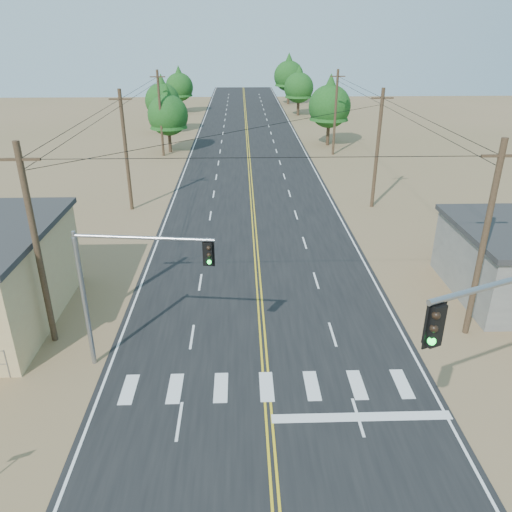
{
  "coord_description": "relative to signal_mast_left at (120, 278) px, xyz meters",
  "views": [
    {
      "loc": [
        -1.01,
        -9.46,
        14.32
      ],
      "look_at": [
        -0.27,
        14.17,
        3.5
      ],
      "focal_mm": 35.0,
      "sensor_mm": 36.0,
      "label": 1
    }
  ],
  "objects": [
    {
      "name": "tree_right_near",
      "position": [
        16.97,
        47.77,
        1.05
      ],
      "size": [
        5.48,
        5.48,
        9.14
      ],
      "color": "#3F2D1E",
      "rests_on": "ground"
    },
    {
      "name": "utility_pole_left_near",
      "position": [
        -4.25,
        2.22,
        0.58
      ],
      "size": [
        1.8,
        0.3,
        10.0
      ],
      "color": "#4C3826",
      "rests_on": "ground"
    },
    {
      "name": "tree_left_mid",
      "position": [
        -6.11,
        57.12,
        0.61
      ],
      "size": [
        5.05,
        5.05,
        8.42
      ],
      "color": "#3F2D1E",
      "rests_on": "ground"
    },
    {
      "name": "tree_right_mid",
      "position": [
        15.71,
        72.94,
        0.75
      ],
      "size": [
        5.19,
        5.19,
        8.65
      ],
      "color": "#3F2D1E",
      "rests_on": "ground"
    },
    {
      "name": "signal_mast_left",
      "position": [
        0.0,
        0.0,
        0.0
      ],
      "size": [
        6.01,
        1.05,
        6.65
      ],
      "rotation": [
        0.0,
        0.0,
        -0.12
      ],
      "color": "gray",
      "rests_on": "ground"
    },
    {
      "name": "utility_pole_left_far",
      "position": [
        -4.25,
        42.22,
        0.58
      ],
      "size": [
        1.8,
        0.3,
        10.0
      ],
      "color": "#4C3826",
      "rests_on": "ground"
    },
    {
      "name": "road",
      "position": [
        6.25,
        20.22,
        -4.53
      ],
      "size": [
        15.0,
        200.0,
        0.02
      ],
      "primitive_type": "cube",
      "color": "black",
      "rests_on": "ground"
    },
    {
      "name": "utility_pole_right_far",
      "position": [
        16.75,
        42.22,
        0.58
      ],
      "size": [
        1.8,
        0.3,
        10.0
      ],
      "color": "#4C3826",
      "rests_on": "ground"
    },
    {
      "name": "utility_pole_right_near",
      "position": [
        16.75,
        2.22,
        0.58
      ],
      "size": [
        1.8,
        0.3,
        10.0
      ],
      "color": "#4C3826",
      "rests_on": "ground"
    },
    {
      "name": "tree_left_far",
      "position": [
        -5.74,
        76.54,
        0.55
      ],
      "size": [
        4.99,
        4.99,
        8.32
      ],
      "color": "#3F2D1E",
      "rests_on": "ground"
    },
    {
      "name": "tree_left_near",
      "position": [
        -3.66,
        44.3,
        0.53
      ],
      "size": [
        4.97,
        4.97,
        8.28
      ],
      "color": "#3F2D1E",
      "rests_on": "ground"
    },
    {
      "name": "utility_pole_left_mid",
      "position": [
        -4.25,
        22.22,
        0.58
      ],
      "size": [
        1.8,
        0.3,
        10.0
      ],
      "color": "#4C3826",
      "rests_on": "ground"
    },
    {
      "name": "utility_pole_right_mid",
      "position": [
        16.75,
        22.22,
        0.58
      ],
      "size": [
        1.8,
        0.3,
        10.0
      ],
      "color": "#4C3826",
      "rests_on": "ground"
    },
    {
      "name": "tree_right_far",
      "position": [
        15.25,
        87.7,
        1.56
      ],
      "size": [
        5.98,
        5.98,
        9.97
      ],
      "color": "#3F2D1E",
      "rests_on": "ground"
    }
  ]
}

